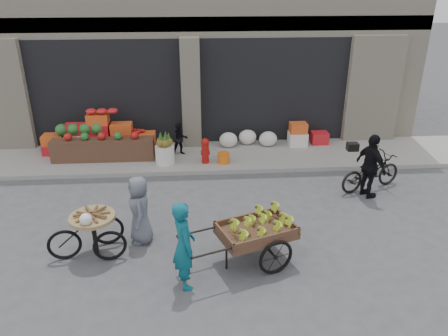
{
  "coord_description": "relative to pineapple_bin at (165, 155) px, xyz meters",
  "views": [
    {
      "loc": [
        0.1,
        -7.51,
        4.9
      ],
      "look_at": [
        0.68,
        0.96,
        1.1
      ],
      "focal_mm": 35.0,
      "sensor_mm": 36.0,
      "label": 1
    }
  ],
  "objects": [
    {
      "name": "fruit_display",
      "position": [
        -1.73,
        0.78,
        0.3
      ],
      "size": [
        3.1,
        1.12,
        1.24
      ],
      "color": "red",
      "rests_on": "sidewalk"
    },
    {
      "name": "ground",
      "position": [
        0.75,
        -3.6,
        -0.37
      ],
      "size": [
        80.0,
        80.0,
        0.0
      ],
      "primitive_type": "plane",
      "color": "#424244",
      "rests_on": "ground"
    },
    {
      "name": "right_bay_goods",
      "position": [
        3.36,
        1.1,
        0.04
      ],
      "size": [
        3.35,
        0.6,
        0.7
      ],
      "color": "silver",
      "rests_on": "sidewalk"
    },
    {
      "name": "vendor_grey",
      "position": [
        -0.28,
        -3.61,
        0.33
      ],
      "size": [
        0.55,
        0.74,
        1.39
      ],
      "primitive_type": "imported",
      "rotation": [
        0.0,
        0.0,
        -1.41
      ],
      "color": "slate",
      "rests_on": "ground"
    },
    {
      "name": "pineapple_bin",
      "position": [
        0.0,
        0.0,
        0.0
      ],
      "size": [
        0.52,
        0.52,
        0.5
      ],
      "primitive_type": "cylinder",
      "color": "silver",
      "rests_on": "sidewalk"
    },
    {
      "name": "seated_person",
      "position": [
        0.4,
        0.6,
        0.21
      ],
      "size": [
        0.51,
        0.43,
        0.93
      ],
      "primitive_type": "imported",
      "rotation": [
        0.0,
        0.0,
        0.17
      ],
      "color": "black",
      "rests_on": "sidewalk"
    },
    {
      "name": "orange_bucket",
      "position": [
        1.6,
        -0.1,
        -0.1
      ],
      "size": [
        0.32,
        0.32,
        0.3
      ],
      "primitive_type": "cylinder",
      "color": "orange",
      "rests_on": "sidewalk"
    },
    {
      "name": "cyclist",
      "position": [
        4.9,
        -2.08,
        0.41
      ],
      "size": [
        0.68,
        0.99,
        1.56
      ],
      "primitive_type": "imported",
      "rotation": [
        0.0,
        0.0,
        1.93
      ],
      "color": "black",
      "rests_on": "ground"
    },
    {
      "name": "banana_cart",
      "position": [
        1.84,
        -4.46,
        0.32
      ],
      "size": [
        2.43,
        1.6,
        0.95
      ],
      "rotation": [
        0.0,
        0.0,
        0.35
      ],
      "color": "brown",
      "rests_on": "ground"
    },
    {
      "name": "vendor_woman",
      "position": [
        0.6,
        -5.02,
        0.43
      ],
      "size": [
        0.52,
        0.66,
        1.59
      ],
      "primitive_type": "imported",
      "rotation": [
        0.0,
        0.0,
        1.83
      ],
      "color": "#0D5867",
      "rests_on": "ground"
    },
    {
      "name": "fire_hydrant",
      "position": [
        1.1,
        -0.05,
        0.13
      ],
      "size": [
        0.22,
        0.22,
        0.71
      ],
      "color": "#A5140F",
      "rests_on": "sidewalk"
    },
    {
      "name": "sidewalk",
      "position": [
        0.75,
        0.5,
        -0.31
      ],
      "size": [
        18.0,
        2.2,
        0.12
      ],
      "primitive_type": "cube",
      "color": "gray",
      "rests_on": "ground"
    },
    {
      "name": "building",
      "position": [
        0.75,
        4.43,
        3.0
      ],
      "size": [
        14.0,
        6.45,
        7.0
      ],
      "color": "beige",
      "rests_on": "ground"
    },
    {
      "name": "tricycle_cart",
      "position": [
        -1.1,
        -4.02,
        0.2
      ],
      "size": [
        1.46,
        1.01,
        0.95
      ],
      "rotation": [
        0.0,
        0.0,
        0.23
      ],
      "color": "#9E7F51",
      "rests_on": "ground"
    },
    {
      "name": "bicycle",
      "position": [
        5.1,
        -1.68,
        0.08
      ],
      "size": [
        1.82,
        1.16,
        0.9
      ],
      "primitive_type": "imported",
      "rotation": [
        0.0,
        0.0,
        1.93
      ],
      "color": "black",
      "rests_on": "ground"
    }
  ]
}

